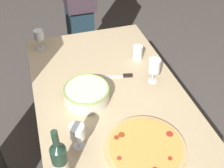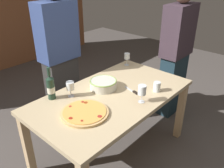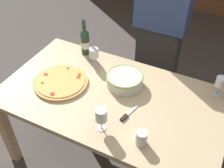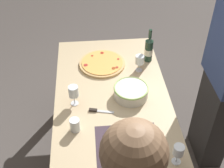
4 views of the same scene
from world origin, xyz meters
name	(u,v)px [view 3 (image 3 of 4)]	position (x,y,z in m)	size (l,w,h in m)	color
ground_plane	(112,156)	(0.00, 0.00, 0.00)	(8.00, 8.00, 0.00)	#514A46
dining_table	(112,105)	(0.00, 0.00, 0.66)	(1.60, 0.90, 0.75)	tan
pizza	(61,82)	(-0.40, -0.05, 0.76)	(0.41, 0.41, 0.03)	tan
serving_bowl	(125,80)	(0.03, 0.15, 0.80)	(0.27, 0.27, 0.09)	silver
wine_bottle	(85,41)	(-0.43, 0.37, 0.87)	(0.07, 0.07, 0.31)	#213B2C
wine_glass_near_pizza	(101,116)	(0.07, -0.29, 0.87)	(0.08, 0.08, 0.17)	white
wine_glass_by_bottle	(94,54)	(-0.29, 0.26, 0.86)	(0.08, 0.08, 0.15)	white
wine_glass_far_left	(220,83)	(0.66, 0.35, 0.86)	(0.07, 0.07, 0.15)	white
cup_amber	(141,138)	(0.34, -0.29, 0.80)	(0.07, 0.07, 0.10)	white
pizza_knife	(127,115)	(0.17, -0.12, 0.76)	(0.06, 0.19, 0.02)	silver
person_guest_left	(162,24)	(0.05, 0.88, 0.90)	(0.45, 0.24, 1.77)	#353332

